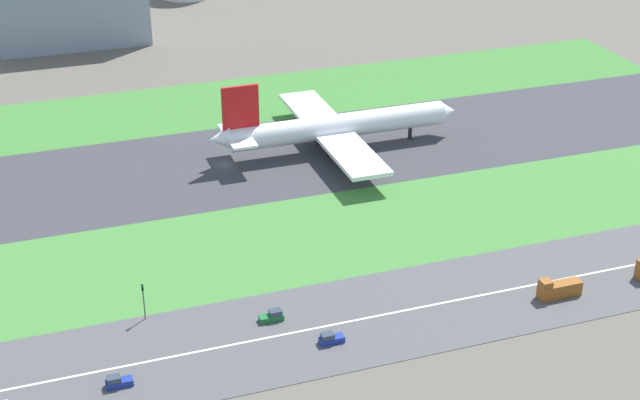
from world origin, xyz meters
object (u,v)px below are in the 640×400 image
airliner (332,127)px  car_3 (272,316)px  car_4 (331,339)px  car_2 (118,382)px  traffic_light (144,299)px  truck_2 (558,289)px

airliner → car_3: 77.15m
car_4 → car_3: 12.53m
airliner → car_2: 101.84m
traffic_light → car_4: bearing=-31.7°
airliner → traffic_light: airliner is taller
car_2 → truck_2: truck_2 is taller
airliner → traffic_light: 83.24m
car_3 → traffic_light: bearing=159.7°
truck_2 → traffic_light: (-74.48, 17.99, 2.62)m
truck_2 → traffic_light: size_ratio=1.17×
car_2 → car_3: 30.86m
car_2 → car_3: same height
car_2 → car_3: size_ratio=1.00×
truck_2 → traffic_light: traffic_light is taller
car_2 → truck_2: size_ratio=0.52×
car_4 → traffic_light: 34.41m
truck_2 → traffic_light: 76.67m
car_3 → truck_2: bearing=-10.7°
airliner → car_4: 83.22m
car_2 → truck_2: 82.08m
airliner → truck_2: 79.92m
car_2 → truck_2: bearing=180.0°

